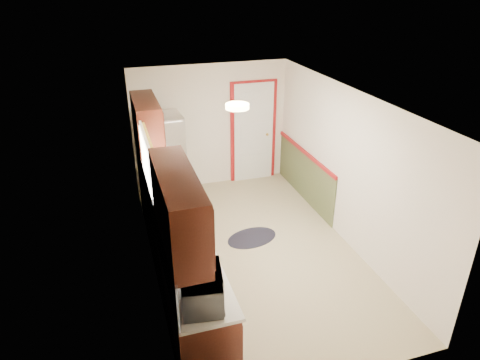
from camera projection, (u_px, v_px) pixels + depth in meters
room_shell at (253, 180)px, 6.10m from camera, size 3.20×5.20×2.52m
kitchen_run at (172, 228)px, 5.68m from camera, size 0.63×4.00×2.20m
back_wall_trim at (264, 141)px, 8.40m from camera, size 1.12×2.30×2.08m
ceiling_fixture at (237, 106)px, 5.34m from camera, size 0.30×0.30×0.06m
microwave at (202, 285)px, 4.12m from camera, size 0.41×0.63×0.40m
refrigerator at (164, 161)px, 7.65m from camera, size 0.73×0.72×1.68m
rug at (252, 238)px, 6.91m from camera, size 0.95×0.72×0.01m
cooktop at (158, 168)px, 7.09m from camera, size 0.46×0.55×0.02m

